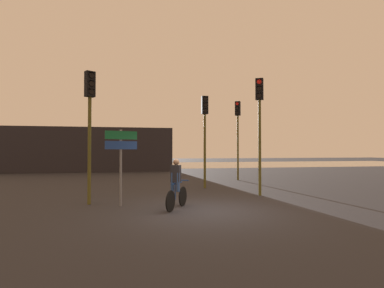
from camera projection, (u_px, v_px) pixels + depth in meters
The scene contains 9 objects.
ground_plane at pixel (207, 211), 9.35m from camera, with size 120.00×120.00×0.00m, color #28282D.
water_strip at pixel (152, 165), 38.29m from camera, with size 80.00×16.00×0.01m, color #9E937F.
distant_building at pixel (84, 150), 27.23m from camera, with size 15.71×4.00×3.91m, color black.
traffic_light_near_right at pixel (260, 115), 12.60m from camera, with size 0.40×0.42×4.93m.
traffic_light_near_left at pixel (90, 112), 10.54m from camera, with size 0.40×0.42×4.68m.
traffic_light_far_right at pixel (238, 126), 19.13m from camera, with size 0.40×0.42×5.03m.
traffic_light_center at pixel (205, 124), 15.03m from camera, with size 0.32×0.34×4.63m.
direction_sign_post at pixel (121, 153), 10.13m from camera, with size 1.05×0.38×2.60m.
cyclist at pixel (176, 184), 9.63m from camera, with size 0.90×1.50×1.62m.
Camera 1 is at (-2.24, -9.14, 1.89)m, focal length 28.00 mm.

